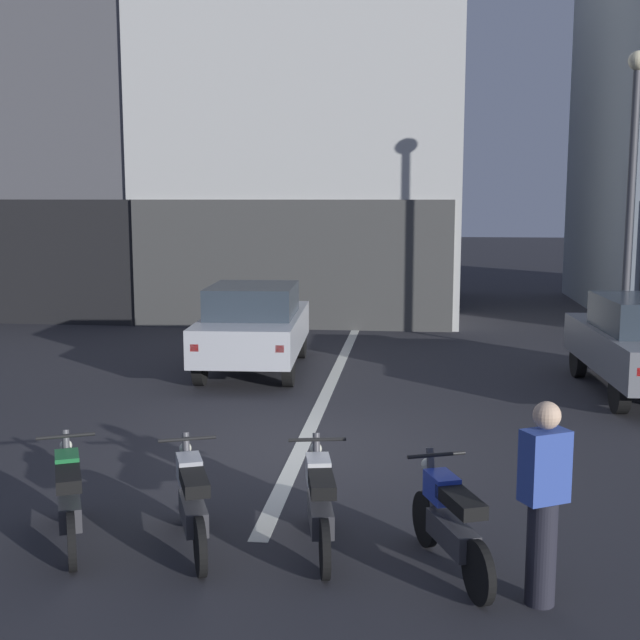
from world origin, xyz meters
The scene contains 11 objects.
ground_plane centered at (0.00, 0.00, 0.00)m, with size 120.00×120.00×0.00m, color #2B2B30.
lane_centre_line centered at (0.00, 6.00, 0.00)m, with size 0.20×18.00×0.01m, color silver.
building_corner_left centered at (-9.92, 14.23, 6.71)m, with size 9.22×8.84×13.45m.
building_mid_block centered at (-1.63, 14.23, 7.10)m, with size 8.32×8.93×14.22m.
car_silver_crossing_near centered at (-1.55, 4.71, 0.89)m, with size 1.98×4.19×1.64m.
street_lamp centered at (5.50, 6.13, 3.68)m, with size 0.36×0.36×5.95m.
motorcycle_green_row_leftmost centered at (-1.75, -3.22, 0.46)m, with size 0.78×1.55×0.98m.
motorcycle_silver_row_left_mid centered at (-0.58, -3.18, 0.46)m, with size 0.73×1.58×0.98m.
motorcycle_white_row_centre centered at (0.60, -3.08, 0.46)m, with size 0.55×1.65×0.98m.
motorcycle_blue_row_right_mid centered at (1.78, -3.41, 0.46)m, with size 0.72×1.59×0.98m.
person_by_motorcycles centered at (2.48, -3.91, 0.86)m, with size 0.42×0.37×1.67m.
Camera 1 is at (1.44, -10.30, 3.23)m, focal length 46.28 mm.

